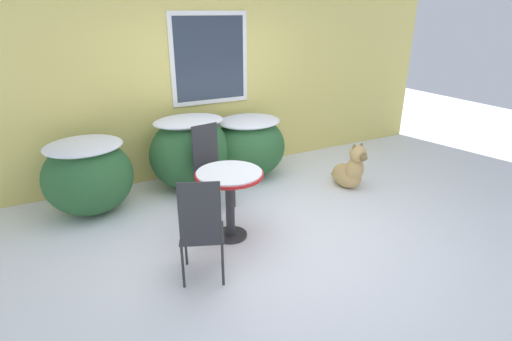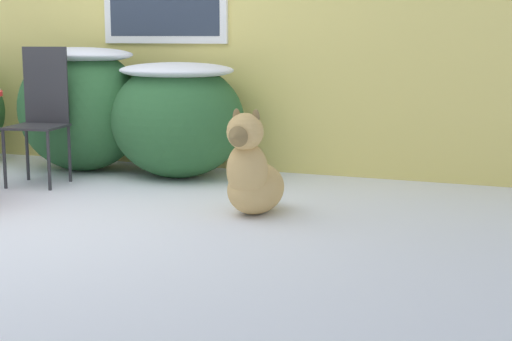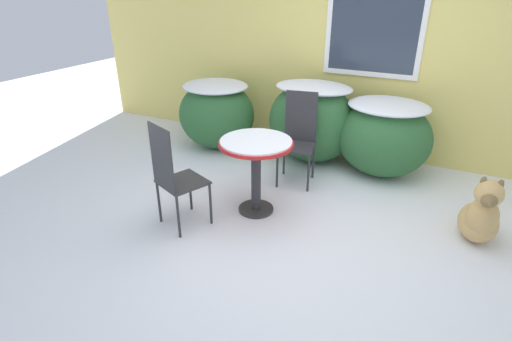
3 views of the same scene
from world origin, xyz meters
TOP-DOWN VIEW (x-y plane):
  - ground_plane at (0.00, 0.00)m, footprint 16.00×16.00m
  - house_wall at (0.00, 2.20)m, footprint 8.00×0.10m
  - shrub_left at (-1.70, 1.55)m, footprint 1.01×0.94m
  - shrub_middle at (-0.41, 1.66)m, footprint 1.08×0.79m
  - shrub_right at (0.45, 1.67)m, footprint 1.05×0.91m
  - patio_table at (-0.48, 0.27)m, footprint 0.69×0.69m
  - patio_chair_near_table at (-0.37, 1.09)m, footprint 0.44×0.44m
  - patio_chair_far_side at (-1.00, -0.30)m, footprint 0.49×0.49m
  - dog at (1.47, 0.67)m, footprint 0.33×0.69m

SIDE VIEW (x-z plane):
  - ground_plane at x=0.00m, z-range 0.00..0.00m
  - dog at x=1.47m, z-range -0.09..0.57m
  - shrub_right at x=0.45m, z-range 0.03..0.92m
  - shrub_left at x=-1.70m, z-range 0.03..0.93m
  - patio_chair_near_table at x=-0.37m, z-range 0.03..1.03m
  - patio_chair_far_side at x=-1.00m, z-range 0.03..1.03m
  - shrub_middle at x=-0.41m, z-range 0.04..1.03m
  - patio_table at x=-0.48m, z-range 0.21..0.95m
  - house_wall at x=0.00m, z-range 0.01..2.70m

